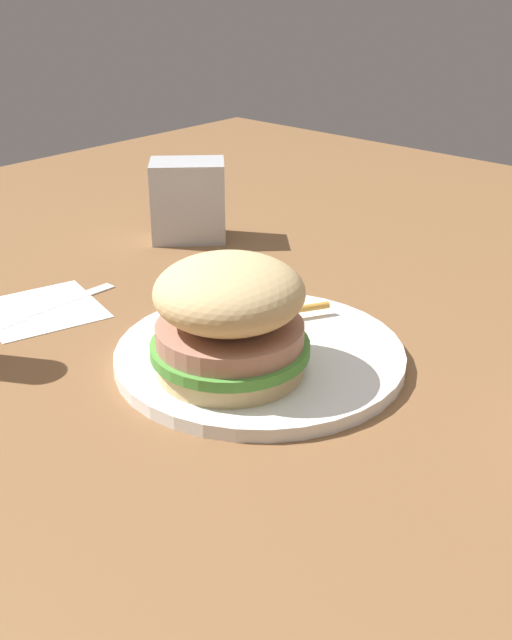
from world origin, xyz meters
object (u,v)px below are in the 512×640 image
(napkin_dispenser, at_px, (188,201))
(fries_pile, at_px, (264,318))
(napkin, at_px, (42,309))
(plate, at_px, (256,357))
(fork, at_px, (40,308))
(sandwich, at_px, (230,317))

(napkin_dispenser, bearing_deg, fries_pile, -74.34)
(napkin, distance_m, napkin_dispenser, 0.26)
(plate, relative_size, napkin_dispenser, 2.59)
(plate, distance_m, fork, 0.24)
(fork, bearing_deg, plate, -164.78)
(napkin_dispenser, bearing_deg, napkin, -124.72)
(sandwich, bearing_deg, plate, -79.48)
(sandwich, bearing_deg, fork, 5.63)
(plate, distance_m, napkin_dispenser, 0.34)
(fork, bearing_deg, napkin, -91.25)
(sandwich, height_order, napkin, sandwich)
(sandwich, distance_m, fries_pile, 0.11)
(sandwich, xyz_separation_m, napkin_dispenser, (0.29, -0.23, -0.01))
(fries_pile, distance_m, napkin_dispenser, 0.28)
(plate, bearing_deg, sandwich, 100.52)
(plate, relative_size, fries_pile, 2.38)
(sandwich, xyz_separation_m, fork, (0.24, 0.02, -0.06))
(fork, bearing_deg, sandwich, -174.37)
(plate, relative_size, sandwich, 1.93)
(napkin, xyz_separation_m, fork, (0.00, 0.00, 0.00))
(plate, distance_m, napkin, 0.24)
(fork, xyz_separation_m, napkin_dispenser, (0.05, -0.25, 0.05))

